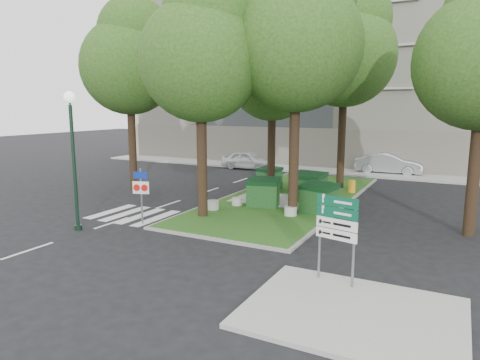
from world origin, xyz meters
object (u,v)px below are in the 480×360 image
Objects in this scene: dumpster_d at (319,199)px; bollard_right at (291,211)px; tree_median_near_left at (203,48)px; tree_median_far at (347,46)px; directional_sign at (337,226)px; tree_median_mid at (274,68)px; dumpster_c at (309,187)px; tree_street_left at (131,57)px; street_lamp at (73,144)px; traffic_sign_pole at (141,189)px; dumpster_a at (269,178)px; car_silver at (389,163)px; dumpster_b at (263,193)px; tree_median_near_right at (299,32)px; litter_bin at (352,186)px; bollard_mid at (237,201)px; car_white at (248,160)px; bollard_left at (213,205)px.

bollard_right is at bearing -123.61° from dumpster_d.
tree_median_near_left is at bearing -131.51° from dumpster_d.
tree_median_far is 15.93m from directional_sign.
dumpster_c is (2.67, -1.66, -6.13)m from tree_median_mid.
tree_median_near_left is 5.82× the size of dumpster_d.
tree_median_near_left is 18.94× the size of bollard_right.
tree_street_left is at bearing -162.34° from dumpster_c.
street_lamp is 2.27× the size of directional_sign.
street_lamp is (-6.93, -5.71, 3.13)m from bollard_right.
dumpster_a is at bearing 61.61° from traffic_sign_pole.
tree_median_near_left is 6.57m from street_lamp.
street_lamp is (-7.96, -6.52, 2.64)m from dumpster_d.
tree_median_far is 6.55× the size of dumpster_c.
tree_street_left is 9.76m from traffic_sign_pole.
tree_street_left reaches higher than dumpster_d.
street_lamp is 22.84m from car_silver.
dumpster_d is (2.84, -0.21, 0.01)m from dumpster_b.
tree_median_near_right is 16.66× the size of litter_bin.
bollard_mid is at bearing 82.57° from tree_median_near_left.
car_white reaches higher than dumpster_a.
car_white is at bearing 124.45° from tree_median_near_right.
tree_median_mid reaches higher than bollard_right.
street_lamp is (-7.05, -5.95, -4.54)m from tree_median_near_right.
dumpster_b is at bearing 150.49° from bollard_right.
directional_sign is (3.59, -6.59, -6.26)m from tree_median_near_right.
bollard_left is 16.78m from car_silver.
street_lamp is (-5.13, -6.73, 2.65)m from dumpster_b.
bollard_right is 0.12× the size of car_silver.
tree_median_near_right is 0.96× the size of tree_median_far.
directional_sign is at bearing -29.88° from tree_street_left.
tree_median_near_left is 7.43m from bollard_mid.
directional_sign is (7.11, -11.78, 0.99)m from dumpster_a.
dumpster_d is at bearing -92.03° from litter_bin.
litter_bin is at bearing 30.60° from dumpster_a.
dumpster_c is (3.20, -2.35, 0.12)m from dumpster_a.
dumpster_a is at bearing 127.36° from tree_median_mid.
litter_bin is at bearing -125.48° from car_white.
car_silver is (1.91, 15.19, 0.46)m from bollard_right.
directional_sign is (2.68, -7.16, 0.91)m from dumpster_d.
tree_median_near_right is 16.79m from car_white.
tree_median_mid reaches higher than street_lamp.
tree_median_mid reaches higher than bollard_mid.
tree_median_near_right is 9.31m from traffic_sign_pole.
tree_median_far is 12.25m from bollard_left.
directional_sign reaches higher than car_white.
tree_street_left reaches higher than bollard_left.
street_lamp is at bearing -111.19° from tree_median_mid.
litter_bin is 0.13× the size of street_lamp.
tree_street_left is 6.35× the size of dumpster_b.
tree_median_mid is at bearing 153.14° from dumpster_d.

